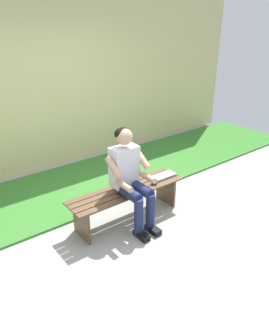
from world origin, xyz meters
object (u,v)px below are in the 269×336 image
at_px(bench_near, 127,196).
at_px(apple, 154,181).
at_px(book_open, 162,176).
at_px(person_seated, 130,175).

bearing_deg(bench_near, apple, 165.09).
relative_size(bench_near, apple, 18.01).
distance_m(apple, book_open, 0.23).
xyz_separation_m(apple, book_open, (-0.21, -0.08, -0.03)).
distance_m(person_seated, book_open, 0.65).
bearing_deg(book_open, person_seated, 8.54).
bearing_deg(person_seated, apple, -179.78).
xyz_separation_m(bench_near, person_seated, (0.03, 0.10, 0.35)).
bearing_deg(apple, person_seated, 0.22).
height_order(bench_near, book_open, book_open).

